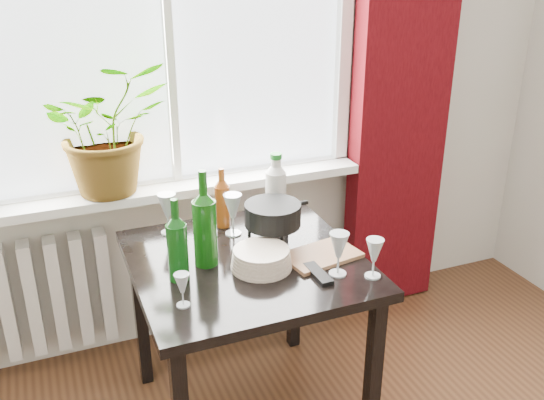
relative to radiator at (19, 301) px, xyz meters
name	(u,v)px	position (x,y,z in m)	size (l,w,h in m)	color
window	(165,7)	(0.75, 0.04, 1.22)	(1.72, 0.08, 1.62)	white
windowsill	(181,187)	(0.75, -0.03, 0.44)	(1.72, 0.20, 0.04)	white
curtain	(404,66)	(1.87, -0.06, 0.92)	(0.50, 0.12, 2.56)	#380509
radiator	(19,301)	(0.00, 0.00, 0.00)	(0.80, 0.10, 0.55)	silver
table	(247,280)	(0.85, -0.63, 0.27)	(0.85, 0.85, 0.74)	black
potted_plant	(107,128)	(0.46, -0.01, 0.75)	(0.51, 0.45, 0.57)	#2B7B20
wine_bottle_left	(177,240)	(0.58, -0.68, 0.52)	(0.07, 0.07, 0.31)	#0C420F
wine_bottle_right	(204,218)	(0.70, -0.61, 0.55)	(0.09, 0.09, 0.38)	#0F440D
bottle_amber	(222,197)	(0.86, -0.32, 0.49)	(0.06, 0.06, 0.26)	#73310C
cleaning_bottle	(276,187)	(1.09, -0.35, 0.51)	(0.09, 0.09, 0.31)	silver
wineglass_front_right	(339,254)	(1.12, -0.86, 0.44)	(0.07, 0.07, 0.17)	#B7BFC5
wineglass_far_right	(374,258)	(1.23, -0.92, 0.44)	(0.07, 0.07, 0.15)	silver
wineglass_back_center	(233,214)	(0.87, -0.41, 0.45)	(0.08, 0.08, 0.18)	silver
wineglass_back_left	(168,213)	(0.63, -0.30, 0.45)	(0.08, 0.08, 0.18)	#B0B9BD
wineglass_front_left	(182,290)	(0.55, -0.85, 0.42)	(0.05, 0.05, 0.12)	silver
plate_stack	(261,259)	(0.88, -0.71, 0.40)	(0.23, 0.23, 0.07)	beige
fondue_pot	(273,224)	(0.99, -0.55, 0.45)	(0.25, 0.22, 0.17)	black
tv_remote	(318,274)	(1.05, -0.84, 0.37)	(0.05, 0.16, 0.02)	black
cutting_board	(321,255)	(1.12, -0.72, 0.37)	(0.28, 0.18, 0.02)	#8E6140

